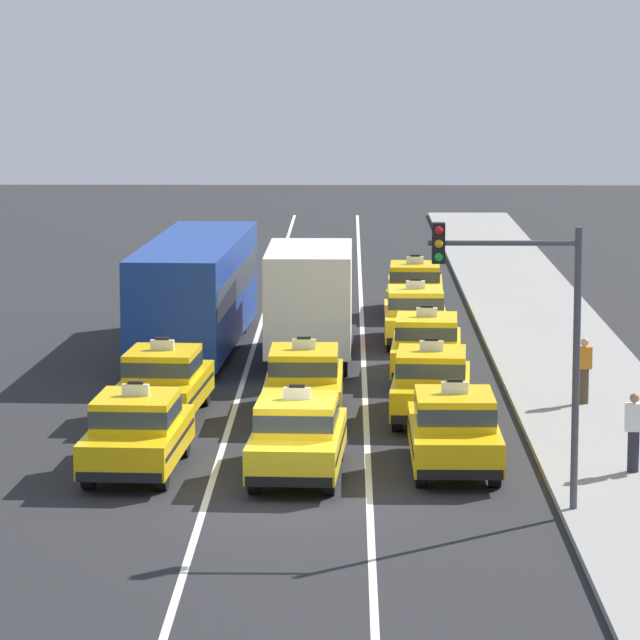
# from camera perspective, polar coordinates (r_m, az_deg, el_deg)

# --- Properties ---
(ground_plane) EXTENTS (160.00, 160.00, 0.00)m
(ground_plane) POSITION_cam_1_polar(r_m,az_deg,el_deg) (37.00, -0.99, -5.51)
(ground_plane) COLOR #232326
(lane_stripe_left_center) EXTENTS (0.14, 80.00, 0.01)m
(lane_stripe_left_center) POSITION_cam_1_polar(r_m,az_deg,el_deg) (56.66, -1.94, -0.59)
(lane_stripe_left_center) COLOR silver
(lane_stripe_left_center) RESTS_ON ground
(lane_stripe_center_right) EXTENTS (0.14, 80.00, 0.01)m
(lane_stripe_center_right) POSITION_cam_1_polar(r_m,az_deg,el_deg) (56.59, 1.30, -0.60)
(lane_stripe_center_right) COLOR silver
(lane_stripe_center_right) RESTS_ON ground
(sidewalk_curb) EXTENTS (4.00, 90.00, 0.15)m
(sidewalk_curb) POSITION_cam_1_polar(r_m,az_deg,el_deg) (51.99, 7.52, -1.40)
(sidewalk_curb) COLOR gray
(sidewalk_curb) RESTS_ON ground
(taxi_left_nearest) EXTENTS (2.04, 4.64, 1.96)m
(taxi_left_nearest) POSITION_cam_1_polar(r_m,az_deg,el_deg) (39.40, -5.55, -3.37)
(taxi_left_nearest) COLOR black
(taxi_left_nearest) RESTS_ON ground
(taxi_left_second) EXTENTS (2.10, 4.66, 1.96)m
(taxi_left_second) POSITION_cam_1_polar(r_m,az_deg,el_deg) (45.02, -4.75, -1.86)
(taxi_left_second) COLOR black
(taxi_left_second) RESTS_ON ground
(bus_left_third) EXTENTS (3.02, 11.30, 3.22)m
(bus_left_third) POSITION_cam_1_polar(r_m,az_deg,el_deg) (54.51, -3.78, 0.97)
(bus_left_third) COLOR black
(bus_left_third) RESTS_ON ground
(taxi_left_fourth) EXTENTS (1.88, 4.58, 1.96)m
(taxi_left_fourth) POSITION_cam_1_polar(r_m,az_deg,el_deg) (63.71, -3.03, 1.21)
(taxi_left_fourth) COLOR black
(taxi_left_fourth) RESTS_ON ground
(taxi_center_nearest) EXTENTS (2.02, 4.64, 1.96)m
(taxi_center_nearest) POSITION_cam_1_polar(r_m,az_deg,el_deg) (38.84, -0.69, -3.50)
(taxi_center_nearest) COLOR black
(taxi_center_nearest) RESTS_ON ground
(taxi_center_second) EXTENTS (1.85, 4.57, 1.96)m
(taxi_center_second) POSITION_cam_1_polar(r_m,az_deg,el_deg) (44.97, -0.48, -1.85)
(taxi_center_second) COLOR black
(taxi_center_second) RESTS_ON ground
(box_truck_center_third) EXTENTS (2.34, 6.97, 3.27)m
(box_truck_center_third) POSITION_cam_1_polar(r_m,az_deg,el_deg) (52.56, -0.30, 0.66)
(box_truck_center_third) COLOR black
(box_truck_center_third) RESTS_ON ground
(taxi_right_nearest) EXTENTS (1.83, 4.57, 1.96)m
(taxi_right_nearest) POSITION_cam_1_polar(r_m,az_deg,el_deg) (39.54, 4.07, -3.31)
(taxi_right_nearest) COLOR black
(taxi_right_nearest) RESTS_ON ground
(taxi_right_second) EXTENTS (2.10, 4.67, 1.96)m
(taxi_right_second) POSITION_cam_1_polar(r_m,az_deg,el_deg) (44.80, 3.38, -1.90)
(taxi_right_second) COLOR black
(taxi_right_second) RESTS_ON ground
(taxi_right_third) EXTENTS (2.05, 4.65, 1.96)m
(taxi_right_third) POSITION_cam_1_polar(r_m,az_deg,el_deg) (50.23, 3.24, -0.76)
(taxi_right_third) COLOR black
(taxi_right_third) RESTS_ON ground
(taxi_right_fourth) EXTENTS (1.87, 4.58, 1.96)m
(taxi_right_fourth) POSITION_cam_1_polar(r_m,az_deg,el_deg) (55.77, 2.89, 0.17)
(taxi_right_fourth) COLOR black
(taxi_right_fourth) RESTS_ON ground
(taxi_right_fifth) EXTENTS (1.99, 4.63, 1.96)m
(taxi_right_fifth) POSITION_cam_1_polar(r_m,az_deg,el_deg) (61.88, 2.88, 1.00)
(taxi_right_fifth) COLOR black
(taxi_right_fifth) RESTS_ON ground
(pedestrian_near_crosswalk) EXTENTS (0.36, 0.24, 1.61)m
(pedestrian_near_crosswalk) POSITION_cam_1_polar(r_m,az_deg,el_deg) (46.30, 7.98, -1.52)
(pedestrian_near_crosswalk) COLOR #473828
(pedestrian_near_crosswalk) RESTS_ON sidewalk_curb
(pedestrian_mid_block) EXTENTS (0.47, 0.24, 1.64)m
(pedestrian_mid_block) POSITION_cam_1_polar(r_m,az_deg,el_deg) (39.21, 9.47, -3.37)
(pedestrian_mid_block) COLOR #23232D
(pedestrian_mid_block) RESTS_ON sidewalk_curb
(traffic_light_pole) EXTENTS (2.87, 0.33, 5.58)m
(traffic_light_pole) POSITION_cam_1_polar(r_m,az_deg,el_deg) (35.38, 6.22, 0.10)
(traffic_light_pole) COLOR #47474C
(traffic_light_pole) RESTS_ON ground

